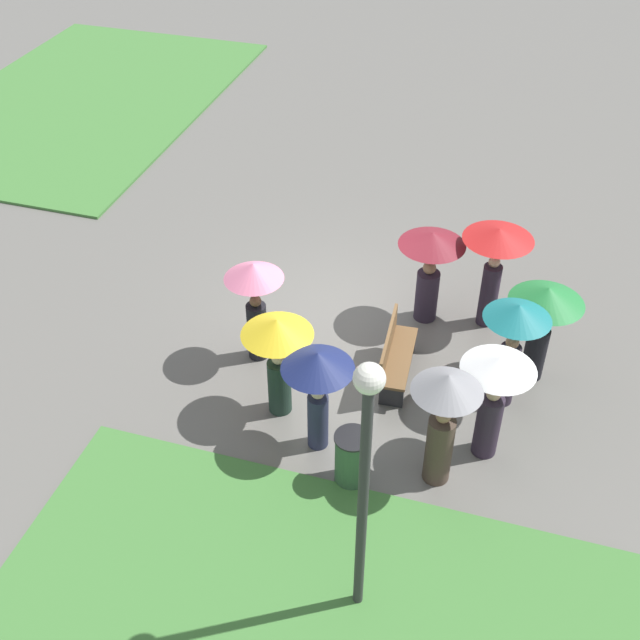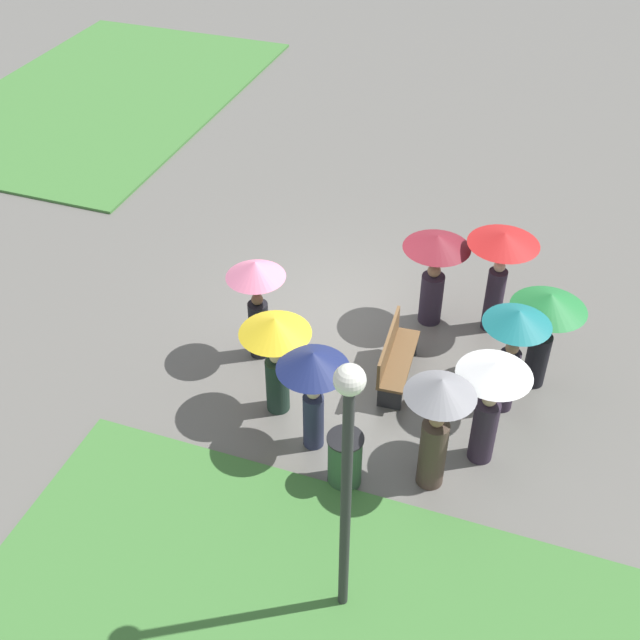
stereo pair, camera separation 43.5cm
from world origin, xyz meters
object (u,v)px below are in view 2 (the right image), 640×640
Objects in this scene: crowd_person_teal at (514,338)px; crowd_person_green at (546,317)px; crowd_person_maroon at (435,261)px; crowd_person_red at (501,258)px; crowd_person_pink at (257,289)px; trash_bin at (345,460)px; crowd_person_grey at (438,415)px; lamp_post at (347,465)px; crowd_person_white at (491,393)px; park_bench at (395,357)px; crowd_person_navy at (313,376)px; crowd_person_yellow at (276,344)px.

crowd_person_green is at bearing -48.91° from crowd_person_teal.
crowd_person_maroon is 0.91× the size of crowd_person_red.
crowd_person_pink is (-0.83, 4.41, 0.00)m from crowd_person_green.
trash_bin is 0.45× the size of crowd_person_grey.
trash_bin is 4.45m from crowd_person_red.
crowd_person_red is at bearing -7.07° from lamp_post.
trash_bin is 0.48× the size of crowd_person_white.
crowd_person_maroon is 0.95× the size of crowd_person_pink.
crowd_person_teal is at bearing -17.21° from lamp_post.
crowd_person_maroon is 2.19m from crowd_person_green.
crowd_person_red is (0.17, -1.04, 0.20)m from crowd_person_maroon.
crowd_person_maroon is at bearing -148.99° from crowd_person_pink.
crowd_person_teal is at bearing -95.55° from park_bench.
crowd_person_white is 0.94× the size of crowd_person_grey.
lamp_post is 2.92m from crowd_person_navy.
crowd_person_red is at bearing -155.94° from crowd_person_pink.
crowd_person_navy is at bearing 131.24° from crowd_person_yellow.
lamp_post reaches higher than crowd_person_grey.
park_bench is 1.74× the size of trash_bin.
crowd_person_green is (2.96, -2.22, 0.89)m from trash_bin.
crowd_person_grey is (-0.12, -1.79, -0.04)m from crowd_person_navy.
park_bench is at bearing 67.28° from crowd_person_teal.
park_bench is 0.79× the size of crowd_person_grey.
crowd_person_navy is (-0.57, 2.37, 0.08)m from crowd_person_white.
park_bench is 2.13m from crowd_person_yellow.
crowd_person_pink is (1.08, 0.76, 0.04)m from crowd_person_yellow.
crowd_person_green is 1.48m from crowd_person_red.
crowd_person_grey is 1.05× the size of crowd_person_pink.
crowd_person_white is at bearing -63.16° from crowd_person_green.
crowd_person_navy is 3.03m from crowd_person_teal.
crowd_person_maroon is at bearing 115.22° from crowd_person_grey.
lamp_post is 2.00× the size of crowd_person_grey.
crowd_person_red is at bearing -146.46° from crowd_person_yellow.
park_bench is at bearing -84.67° from crowd_person_navy.
crowd_person_maroon is 1.00× the size of crowd_person_green.
crowd_person_yellow is at bearing 53.58° from trash_bin.
crowd_person_yellow is at bearing 88.93° from crowd_person_teal.
crowd_person_grey is 1.96m from crowd_person_teal.
crowd_person_maroon is 2.33m from crowd_person_teal.
crowd_person_teal reaches higher than crowd_person_maroon.
crowd_person_grey is (0.41, -1.13, 0.87)m from trash_bin.
crowd_person_navy is (-1.76, 0.74, 0.91)m from park_bench.
crowd_person_navy is 3.77m from crowd_person_green.
crowd_person_grey reaches higher than crowd_person_yellow.
lamp_post reaches higher than trash_bin.
park_bench is 2.29m from trash_bin.
crowd_person_green is 0.95× the size of crowd_person_pink.
crowd_person_grey is at bearing -6.96° from crowd_person_red.
crowd_person_navy is at bearing 50.96° from trash_bin.
park_bench is 0.87× the size of crowd_person_green.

